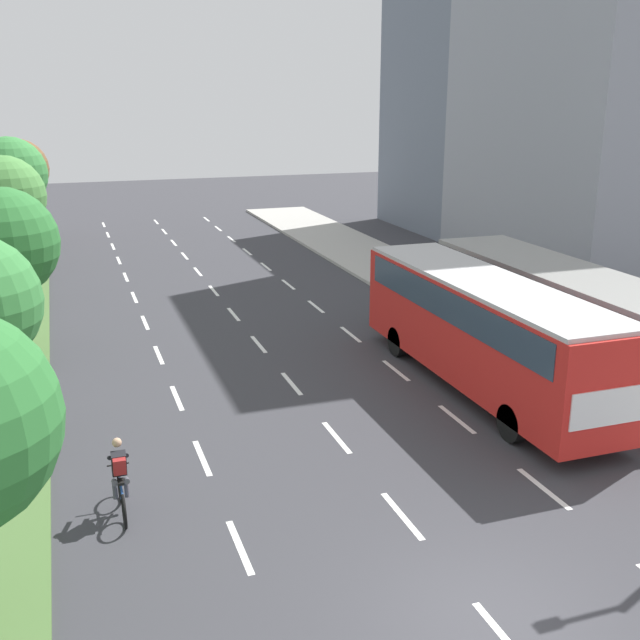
{
  "coord_description": "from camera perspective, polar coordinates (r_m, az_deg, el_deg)",
  "views": [
    {
      "loc": [
        -6.22,
        -9.27,
        8.55
      ],
      "look_at": [
        1.73,
        13.78,
        1.2
      ],
      "focal_mm": 42.47,
      "sensor_mm": 36.0,
      "label": 1
    }
  ],
  "objects": [
    {
      "name": "median_tree_farthest",
      "position": [
        47.35,
        -21.79,
        10.51
      ],
      "size": [
        3.4,
        3.4,
        5.94
      ],
      "color": "brown",
      "rests_on": "median_strip"
    },
    {
      "name": "median_tree_fifth",
      "position": [
        40.29,
        -22.33,
        10.13
      ],
      "size": [
        3.56,
        3.56,
        6.43
      ],
      "color": "brown",
      "rests_on": "median_strip"
    },
    {
      "name": "median_tree_third",
      "position": [
        26.41,
        -22.85,
        5.34
      ],
      "size": [
        3.6,
        3.6,
        5.6
      ],
      "color": "brown",
      "rests_on": "median_strip"
    },
    {
      "name": "ground_plane",
      "position": [
        14.07,
        12.58,
        -21.13
      ],
      "size": [
        140.0,
        140.0,
        0.0
      ],
      "primitive_type": "plane",
      "color": "#38383D"
    },
    {
      "name": "lane_divider_right",
      "position": [
        31.48,
        -0.31,
        1.02
      ],
      "size": [
        0.14,
        49.84,
        0.01
      ],
      "color": "white",
      "rests_on": "ground"
    },
    {
      "name": "bus",
      "position": [
        22.76,
        12.16,
        -0.16
      ],
      "size": [
        2.54,
        11.29,
        3.37
      ],
      "color": "red",
      "rests_on": "ground"
    },
    {
      "name": "bus_shelter",
      "position": [
        26.33,
        18.52,
        1.18
      ],
      "size": [
        2.9,
        12.54,
        2.86
      ],
      "color": "gray",
      "rests_on": "sidewalk_right"
    },
    {
      "name": "building_mid_right",
      "position": [
        49.85,
        10.81,
        15.06
      ],
      "size": [
        6.6,
        11.36,
        14.61
      ],
      "primitive_type": "cube",
      "color": "slate",
      "rests_on": "ground"
    },
    {
      "name": "cyclist",
      "position": [
        16.65,
        -14.81,
        -11.61
      ],
      "size": [
        0.46,
        1.82,
        1.71
      ],
      "color": "black",
      "rests_on": "ground"
    },
    {
      "name": "lane_divider_center",
      "position": [
        30.58,
        -6.53,
        0.43
      ],
      "size": [
        0.14,
        49.84,
        0.01
      ],
      "color": "white",
      "rests_on": "ground"
    },
    {
      "name": "lane_divider_left",
      "position": [
        30.06,
        -13.05,
        -0.19
      ],
      "size": [
        0.14,
        49.84,
        0.01
      ],
      "color": "white",
      "rests_on": "ground"
    },
    {
      "name": "median_strip",
      "position": [
        30.55,
        -22.14,
        -0.63
      ],
      "size": [
        2.6,
        52.0,
        0.12
      ],
      "primitive_type": "cube",
      "color": "#4C7038",
      "rests_on": "ground"
    },
    {
      "name": "median_tree_fourth",
      "position": [
        33.3,
        -22.69,
        8.57
      ],
      "size": [
        3.26,
        3.26,
        6.06
      ],
      "color": "brown",
      "rests_on": "median_strip"
    },
    {
      "name": "building_near_right",
      "position": [
        42.27,
        21.39,
        18.52
      ],
      "size": [
        11.28,
        13.38,
        21.26
      ],
      "primitive_type": "cube",
      "color": "#8E939E",
      "rests_on": "ground"
    },
    {
      "name": "sidewalk_right",
      "position": [
        34.18,
        8.55,
        2.23
      ],
      "size": [
        4.5,
        52.0,
        0.15
      ],
      "primitive_type": "cube",
      "color": "#ADAAA3",
      "rests_on": "ground"
    }
  ]
}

